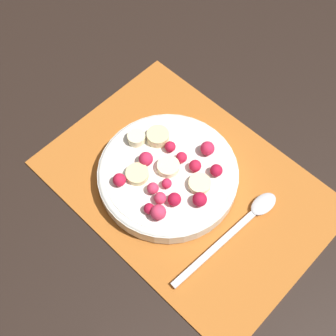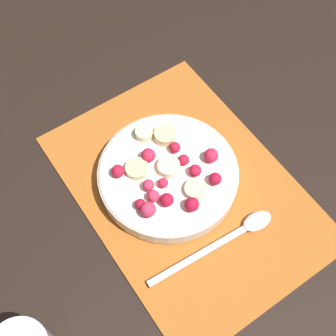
% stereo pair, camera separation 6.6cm
% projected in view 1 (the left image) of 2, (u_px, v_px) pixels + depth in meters
% --- Properties ---
extents(ground_plane, '(3.00, 3.00, 0.00)m').
position_uv_depth(ground_plane, '(187.00, 186.00, 0.68)').
color(ground_plane, black).
extents(placemat, '(0.40, 0.28, 0.01)m').
position_uv_depth(placemat, '(187.00, 185.00, 0.68)').
color(placemat, '#B26023').
rests_on(placemat, ground_plane).
extents(fruit_bowl, '(0.20, 0.20, 0.05)m').
position_uv_depth(fruit_bowl, '(168.00, 174.00, 0.67)').
color(fruit_bowl, silver).
rests_on(fruit_bowl, placemat).
extents(spoon, '(0.03, 0.20, 0.01)m').
position_uv_depth(spoon, '(246.00, 220.00, 0.65)').
color(spoon, silver).
rests_on(spoon, placemat).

